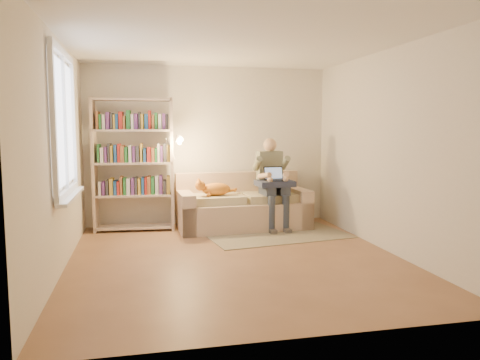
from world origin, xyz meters
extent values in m
plane|color=brown|center=(0.00, 0.00, 0.00)|extent=(4.50, 4.50, 0.00)
cube|color=white|center=(0.00, 0.00, 2.60)|extent=(4.00, 4.50, 0.02)
cube|color=silver|center=(-2.00, 0.00, 1.30)|extent=(0.02, 4.50, 2.60)
cube|color=silver|center=(2.00, 0.00, 1.30)|extent=(0.02, 4.50, 2.60)
cube|color=silver|center=(0.00, 2.25, 1.30)|extent=(4.00, 0.02, 2.60)
cube|color=silver|center=(0.00, -2.25, 1.30)|extent=(4.00, 0.02, 2.60)
plane|color=white|center=(-1.97, 0.20, 1.65)|extent=(0.00, 1.50, 1.50)
cube|color=white|center=(-1.96, 0.20, 2.44)|extent=(0.05, 1.50, 0.08)
cube|color=white|center=(-1.96, 0.20, 0.86)|extent=(0.05, 1.50, 0.08)
cube|color=white|center=(-1.96, 0.20, 1.65)|extent=(0.04, 0.05, 1.50)
cube|color=white|center=(-1.92, 0.20, 0.81)|extent=(0.12, 1.52, 0.04)
cube|color=#CCAD90|center=(0.47, 1.70, 0.22)|extent=(2.09, 1.01, 0.43)
cube|color=#CCAD90|center=(0.45, 2.06, 0.65)|extent=(2.06, 0.29, 0.44)
cube|color=#CCAD90|center=(-0.46, 1.66, 0.31)|extent=(0.25, 0.93, 0.62)
cube|color=#CCAD90|center=(1.39, 1.74, 0.31)|extent=(0.25, 0.93, 0.62)
cube|color=beige|center=(0.01, 1.63, 0.49)|extent=(0.90, 0.65, 0.12)
cube|color=beige|center=(0.93, 1.67, 0.49)|extent=(0.90, 0.65, 0.12)
cube|color=gray|center=(0.91, 1.75, 0.96)|extent=(0.40, 0.23, 0.53)
sphere|color=#D9AC7F|center=(0.91, 1.73, 1.33)|extent=(0.21, 0.21, 0.21)
cube|color=#333B48|center=(0.81, 1.49, 0.64)|extent=(0.17, 0.44, 0.16)
cube|color=#333B48|center=(1.04, 1.50, 0.64)|extent=(0.17, 0.44, 0.16)
cylinder|color=#333B48|center=(0.82, 1.28, 0.29)|extent=(0.11, 0.11, 0.57)
cylinder|color=#333B48|center=(1.05, 1.29, 0.29)|extent=(0.11, 0.11, 0.57)
ellipsoid|color=#FE9A31|center=(0.01, 1.60, 0.65)|extent=(0.46, 0.26, 0.20)
sphere|color=#FE9A31|center=(-0.25, 1.55, 0.72)|extent=(0.16, 0.16, 0.16)
cylinder|color=#FE9A31|center=(0.24, 1.66, 0.61)|extent=(0.22, 0.05, 0.06)
cube|color=#282F47|center=(0.91, 1.48, 0.74)|extent=(0.57, 0.48, 0.09)
cube|color=black|center=(0.91, 1.44, 0.79)|extent=(0.32, 0.23, 0.02)
cube|color=black|center=(0.91, 1.55, 0.89)|extent=(0.31, 0.09, 0.20)
plane|color=#8CA5CC|center=(0.91, 1.55, 0.89)|extent=(0.28, 0.09, 0.27)
cube|color=beige|center=(-1.81, 1.94, 1.03)|extent=(0.07, 0.31, 2.06)
cube|color=beige|center=(-0.63, 1.86, 1.03)|extent=(0.07, 0.31, 2.06)
cube|color=beige|center=(-1.22, 1.90, 0.06)|extent=(1.24, 0.40, 0.03)
cube|color=beige|center=(-1.22, 1.90, 0.56)|extent=(1.24, 0.40, 0.03)
cube|color=beige|center=(-1.22, 1.90, 1.06)|extent=(1.24, 0.40, 0.03)
cube|color=beige|center=(-1.22, 1.90, 1.56)|extent=(1.24, 0.40, 0.03)
cube|color=beige|center=(-1.22, 1.90, 2.03)|extent=(1.24, 0.40, 0.03)
cube|color=#333338|center=(-1.22, 1.90, 0.70)|extent=(1.06, 0.33, 0.25)
cube|color=gold|center=(-1.22, 1.90, 1.20)|extent=(1.06, 0.33, 0.25)
cube|color=#1E4C8C|center=(-1.22, 1.90, 1.70)|extent=(1.06, 0.33, 0.25)
cylinder|color=silver|center=(-0.72, 1.86, 1.10)|extent=(0.11, 0.11, 0.04)
cone|color=silver|center=(-0.55, 1.72, 1.41)|extent=(0.15, 0.17, 0.17)
cube|color=gray|center=(0.86, 1.13, 0.01)|extent=(2.22, 1.51, 0.01)
camera|label=1|loc=(-1.14, -5.49, 1.60)|focal=35.00mm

